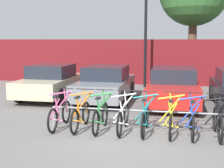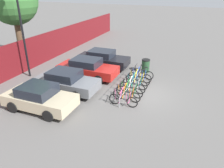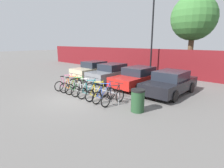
# 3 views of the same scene
# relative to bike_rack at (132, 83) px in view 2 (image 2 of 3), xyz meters

# --- Properties ---
(ground_plane) EXTENTS (120.00, 120.00, 0.00)m
(ground_plane) POSITION_rel_bike_rack_xyz_m (-0.20, -0.68, -0.50)
(ground_plane) COLOR #605E5B
(hoarding_wall) EXTENTS (36.00, 0.16, 2.45)m
(hoarding_wall) POSITION_rel_bike_rack_xyz_m (-0.20, 8.82, 0.73)
(hoarding_wall) COLOR maroon
(hoarding_wall) RESTS_ON ground
(bike_rack) EXTENTS (4.74, 0.04, 0.57)m
(bike_rack) POSITION_rel_bike_rack_xyz_m (0.00, 0.00, 0.00)
(bike_rack) COLOR gray
(bike_rack) RESTS_ON ground
(bicycle_pink) EXTENTS (0.68, 1.71, 1.05)m
(bicycle_pink) POSITION_rel_bike_rack_xyz_m (-2.10, -0.15, -0.12)
(bicycle_pink) COLOR black
(bicycle_pink) RESTS_ON ground
(bicycle_orange) EXTENTS (0.68, 1.71, 1.05)m
(bicycle_orange) POSITION_rel_bike_rack_xyz_m (-1.50, -0.15, -0.12)
(bicycle_orange) COLOR black
(bicycle_orange) RESTS_ON ground
(bicycle_green) EXTENTS (0.68, 1.71, 1.05)m
(bicycle_green) POSITION_rel_bike_rack_xyz_m (-0.93, -0.15, -0.12)
(bicycle_green) COLOR black
(bicycle_green) RESTS_ON ground
(bicycle_white) EXTENTS (0.68, 1.71, 1.05)m
(bicycle_white) POSITION_rel_bike_rack_xyz_m (-0.32, -0.15, -0.12)
(bicycle_white) COLOR black
(bicycle_white) RESTS_ON ground
(bicycle_teal) EXTENTS (0.68, 1.71, 1.05)m
(bicycle_teal) POSITION_rel_bike_rack_xyz_m (0.27, -0.15, -0.12)
(bicycle_teal) COLOR black
(bicycle_teal) RESTS_ON ground
(bicycle_yellow) EXTENTS (0.68, 1.71, 1.05)m
(bicycle_yellow) POSITION_rel_bike_rack_xyz_m (0.93, -0.15, -0.12)
(bicycle_yellow) COLOR black
(bicycle_yellow) RESTS_ON ground
(bicycle_blue) EXTENTS (0.68, 1.71, 1.05)m
(bicycle_blue) POSITION_rel_bike_rack_xyz_m (1.46, -0.15, -0.12)
(bicycle_blue) COLOR black
(bicycle_blue) RESTS_ON ground
(bicycle_black) EXTENTS (0.68, 1.71, 1.05)m
(bicycle_black) POSITION_rel_bike_rack_xyz_m (2.10, -0.15, -0.12)
(bicycle_black) COLOR black
(bicycle_black) RESTS_ON ground
(car_beige) EXTENTS (1.91, 3.95, 1.40)m
(car_beige) POSITION_rel_bike_rack_xyz_m (-4.08, 4.01, 0.19)
(car_beige) COLOR #C1B28E
(car_beige) RESTS_ON ground
(car_grey) EXTENTS (1.91, 4.10, 1.40)m
(car_grey) POSITION_rel_bike_rack_xyz_m (-1.69, 3.84, 0.19)
(car_grey) COLOR slate
(car_grey) RESTS_ON ground
(car_red) EXTENTS (1.91, 4.38, 1.40)m
(car_red) POSITION_rel_bike_rack_xyz_m (0.96, 3.69, 0.19)
(car_red) COLOR red
(car_red) RESTS_ON ground
(car_black) EXTENTS (1.91, 4.29, 1.40)m
(car_black) POSITION_rel_bike_rack_xyz_m (3.36, 3.55, 0.19)
(car_black) COLOR black
(car_black) RESTS_ON ground
(lamp_post) EXTENTS (0.24, 0.44, 7.10)m
(lamp_post) POSITION_rel_bike_rack_xyz_m (-0.51, 7.83, 3.41)
(lamp_post) COLOR black
(lamp_post) RESTS_ON ground
(trash_bin) EXTENTS (0.63, 0.63, 1.03)m
(trash_bin) POSITION_rel_bike_rack_xyz_m (3.52, -0.07, 0.02)
(trash_bin) COLOR #234728
(trash_bin) RESTS_ON ground
(tree_behind_hoarding) EXTENTS (3.96, 3.96, 7.16)m
(tree_behind_hoarding) POSITION_rel_bike_rack_xyz_m (1.93, 10.62, 4.64)
(tree_behind_hoarding) COLOR brown
(tree_behind_hoarding) RESTS_ON ground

